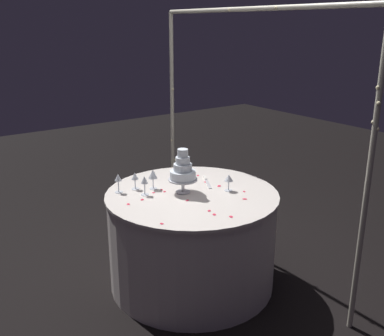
{
  "coord_description": "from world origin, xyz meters",
  "views": [
    {
      "loc": [
        2.54,
        -1.83,
        1.97
      ],
      "look_at": [
        0.0,
        0.0,
        0.96
      ],
      "focal_mm": 41.68,
      "sensor_mm": 36.0,
      "label": 1
    }
  ],
  "objects_px": {
    "wine_glass_1": "(135,177)",
    "wine_glass_3": "(185,159)",
    "main_table": "(192,238)",
    "wine_glass_4": "(144,181)",
    "decorative_arch": "(249,102)",
    "tiered_cake": "(183,171)",
    "wine_glass_2": "(229,179)",
    "cake_knife": "(207,181)",
    "wine_glass_0": "(118,179)",
    "wine_glass_5": "(153,175)"
  },
  "relations": [
    {
      "from": "wine_glass_1",
      "to": "wine_glass_3",
      "type": "bearing_deg",
      "value": 98.24
    },
    {
      "from": "main_table",
      "to": "wine_glass_4",
      "type": "bearing_deg",
      "value": -119.08
    },
    {
      "from": "decorative_arch",
      "to": "tiered_cake",
      "type": "height_order",
      "value": "decorative_arch"
    },
    {
      "from": "wine_glass_2",
      "to": "cake_knife",
      "type": "bearing_deg",
      "value": -177.77
    },
    {
      "from": "tiered_cake",
      "to": "wine_glass_0",
      "type": "height_order",
      "value": "tiered_cake"
    },
    {
      "from": "wine_glass_0",
      "to": "wine_glass_1",
      "type": "bearing_deg",
      "value": 85.34
    },
    {
      "from": "wine_glass_0",
      "to": "wine_glass_2",
      "type": "xyz_separation_m",
      "value": [
        0.46,
        0.7,
        -0.01
      ]
    },
    {
      "from": "wine_glass_0",
      "to": "wine_glass_5",
      "type": "height_order",
      "value": "wine_glass_5"
    },
    {
      "from": "wine_glass_2",
      "to": "cake_knife",
      "type": "relative_size",
      "value": 0.48
    },
    {
      "from": "wine_glass_0",
      "to": "wine_glass_3",
      "type": "height_order",
      "value": "wine_glass_3"
    },
    {
      "from": "decorative_arch",
      "to": "cake_knife",
      "type": "bearing_deg",
      "value": -113.72
    },
    {
      "from": "wine_glass_4",
      "to": "cake_knife",
      "type": "height_order",
      "value": "wine_glass_4"
    },
    {
      "from": "tiered_cake",
      "to": "wine_glass_3",
      "type": "relative_size",
      "value": 1.88
    },
    {
      "from": "main_table",
      "to": "wine_glass_3",
      "type": "height_order",
      "value": "wine_glass_3"
    },
    {
      "from": "tiered_cake",
      "to": "wine_glass_3",
      "type": "bearing_deg",
      "value": 143.09
    },
    {
      "from": "wine_glass_1",
      "to": "wine_glass_5",
      "type": "height_order",
      "value": "wine_glass_5"
    },
    {
      "from": "wine_glass_1",
      "to": "wine_glass_3",
      "type": "height_order",
      "value": "wine_glass_3"
    },
    {
      "from": "main_table",
      "to": "wine_glass_0",
      "type": "xyz_separation_m",
      "value": [
        -0.33,
        -0.44,
        0.49
      ]
    },
    {
      "from": "wine_glass_0",
      "to": "wine_glass_3",
      "type": "relative_size",
      "value": 0.82
    },
    {
      "from": "main_table",
      "to": "wine_glass_2",
      "type": "height_order",
      "value": "wine_glass_2"
    },
    {
      "from": "main_table",
      "to": "wine_glass_5",
      "type": "bearing_deg",
      "value": -142.07
    },
    {
      "from": "wine_glass_1",
      "to": "wine_glass_5",
      "type": "bearing_deg",
      "value": 57.02
    },
    {
      "from": "decorative_arch",
      "to": "wine_glass_5",
      "type": "height_order",
      "value": "decorative_arch"
    },
    {
      "from": "decorative_arch",
      "to": "wine_glass_0",
      "type": "relative_size",
      "value": 15.14
    },
    {
      "from": "decorative_arch",
      "to": "main_table",
      "type": "distance_m",
      "value": 1.15
    },
    {
      "from": "wine_glass_2",
      "to": "wine_glass_0",
      "type": "bearing_deg",
      "value": -123.26
    },
    {
      "from": "wine_glass_0",
      "to": "wine_glass_2",
      "type": "height_order",
      "value": "wine_glass_0"
    },
    {
      "from": "wine_glass_2",
      "to": "wine_glass_3",
      "type": "xyz_separation_m",
      "value": [
        -0.52,
        -0.04,
        0.04
      ]
    },
    {
      "from": "decorative_arch",
      "to": "main_table",
      "type": "xyz_separation_m",
      "value": [
        -0.0,
        -0.55,
        -1.02
      ]
    },
    {
      "from": "wine_glass_1",
      "to": "wine_glass_2",
      "type": "relative_size",
      "value": 1.03
    },
    {
      "from": "tiered_cake",
      "to": "wine_glass_4",
      "type": "bearing_deg",
      "value": -115.68
    },
    {
      "from": "wine_glass_0",
      "to": "cake_knife",
      "type": "xyz_separation_m",
      "value": [
        0.2,
        0.69,
        -0.1
      ]
    },
    {
      "from": "tiered_cake",
      "to": "wine_glass_1",
      "type": "height_order",
      "value": "tiered_cake"
    },
    {
      "from": "wine_glass_3",
      "to": "cake_knife",
      "type": "xyz_separation_m",
      "value": [
        0.26,
        0.03,
        -0.13
      ]
    },
    {
      "from": "wine_glass_3",
      "to": "tiered_cake",
      "type": "bearing_deg",
      "value": -36.91
    },
    {
      "from": "tiered_cake",
      "to": "cake_knife",
      "type": "bearing_deg",
      "value": 106.28
    },
    {
      "from": "decorative_arch",
      "to": "wine_glass_0",
      "type": "distance_m",
      "value": 1.17
    },
    {
      "from": "wine_glass_3",
      "to": "wine_glass_5",
      "type": "xyz_separation_m",
      "value": [
        0.15,
        -0.4,
        -0.02
      ]
    },
    {
      "from": "tiered_cake",
      "to": "wine_glass_4",
      "type": "relative_size",
      "value": 2.31
    },
    {
      "from": "wine_glass_2",
      "to": "wine_glass_4",
      "type": "relative_size",
      "value": 0.89
    },
    {
      "from": "wine_glass_3",
      "to": "wine_glass_4",
      "type": "relative_size",
      "value": 1.23
    },
    {
      "from": "decorative_arch",
      "to": "cake_knife",
      "type": "distance_m",
      "value": 0.71
    },
    {
      "from": "decorative_arch",
      "to": "cake_knife",
      "type": "relative_size",
      "value": 8.25
    },
    {
      "from": "wine_glass_0",
      "to": "wine_glass_1",
      "type": "distance_m",
      "value": 0.14
    },
    {
      "from": "main_table",
      "to": "wine_glass_3",
      "type": "xyz_separation_m",
      "value": [
        -0.4,
        0.21,
        0.52
      ]
    },
    {
      "from": "wine_glass_0",
      "to": "wine_glass_2",
      "type": "relative_size",
      "value": 1.13
    },
    {
      "from": "main_table",
      "to": "wine_glass_2",
      "type": "xyz_separation_m",
      "value": [
        0.12,
        0.25,
        0.48
      ]
    },
    {
      "from": "wine_glass_5",
      "to": "cake_knife",
      "type": "distance_m",
      "value": 0.46
    },
    {
      "from": "wine_glass_3",
      "to": "wine_glass_5",
      "type": "height_order",
      "value": "wine_glass_3"
    },
    {
      "from": "decorative_arch",
      "to": "wine_glass_3",
      "type": "bearing_deg",
      "value": -139.85
    }
  ]
}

